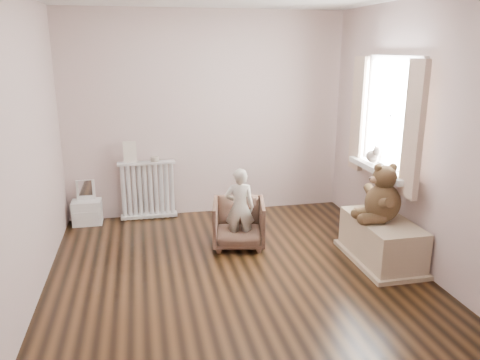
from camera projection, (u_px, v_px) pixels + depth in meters
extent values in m
cube|color=black|center=(235.00, 270.00, 4.65)|extent=(3.60, 3.60, 0.01)
cube|color=beige|center=(206.00, 115.00, 5.99)|extent=(3.60, 0.02, 2.60)
cube|color=beige|center=(299.00, 202.00, 2.61)|extent=(3.60, 0.02, 2.60)
cube|color=beige|center=(25.00, 150.00, 3.93)|extent=(0.02, 3.60, 2.60)
cube|color=beige|center=(411.00, 134.00, 4.66)|extent=(0.02, 3.60, 2.60)
cube|color=white|center=(393.00, 115.00, 4.90)|extent=(0.03, 0.90, 1.10)
cube|color=silver|center=(381.00, 169.00, 5.04)|extent=(0.22, 1.10, 0.06)
cube|color=beige|center=(413.00, 130.00, 4.36)|extent=(0.06, 0.26, 1.30)
cube|color=beige|center=(358.00, 114.00, 5.43)|extent=(0.06, 0.26, 1.30)
cube|color=silver|center=(148.00, 190.00, 5.97)|extent=(0.72, 0.14, 0.75)
cube|color=beige|center=(130.00, 152.00, 5.79)|extent=(0.16, 0.01, 0.27)
cylinder|color=#A59E8C|center=(155.00, 159.00, 5.88)|extent=(0.10, 0.10, 0.06)
cube|color=silver|center=(86.00, 203.00, 5.82)|extent=(0.35, 0.25, 0.55)
imported|color=brown|center=(239.00, 223.00, 5.17)|extent=(0.66, 0.67, 0.52)
imported|color=beige|center=(240.00, 208.00, 5.07)|extent=(0.36, 0.27, 0.88)
cube|color=#C8B594|center=(381.00, 243.00, 4.81)|extent=(0.51, 0.96, 0.45)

